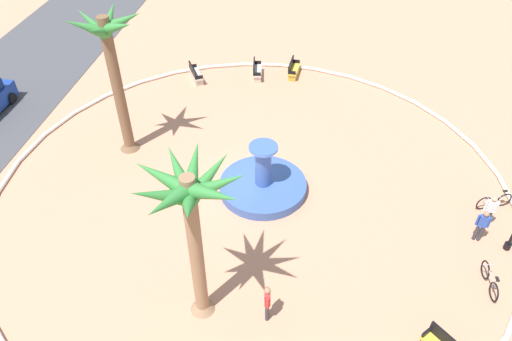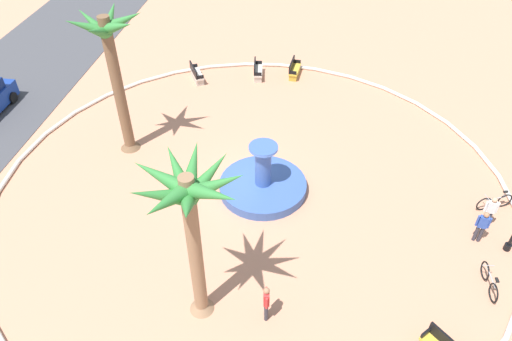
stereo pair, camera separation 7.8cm
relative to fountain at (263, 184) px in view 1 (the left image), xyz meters
name	(u,v)px [view 1 (the left image)]	position (x,y,z in m)	size (l,w,h in m)	color
ground_plane	(253,186)	(0.23, 0.49, -0.35)	(80.00, 80.00, 0.00)	tan
plaza_curb	(253,184)	(0.23, 0.49, -0.25)	(23.50, 23.50, 0.20)	silver
fountain	(263,184)	(0.00, 0.00, 0.00)	(3.98, 3.98, 2.53)	#38569E
palm_tree_near_fountain	(191,209)	(-6.53, 1.32, 4.71)	(3.49, 3.52, 6.55)	#8E6B4C
palm_tree_by_curb	(112,60)	(2.18, 7.12, 4.59)	(3.27, 3.24, 7.20)	brown
bench_east	(293,71)	(10.80, -0.50, 0.00)	(1.64, 0.65, 1.00)	gold
bench_west	(196,75)	(9.34, 5.40, 0.00)	(1.65, 1.20, 1.00)	beige
bench_north	(257,72)	(10.30, 1.74, 0.00)	(1.65, 0.69, 1.00)	beige
bicycle_red_frame	(490,280)	(-4.10, -9.02, 0.04)	(1.72, 0.44, 0.94)	black
bicycle_by_lamppost	(494,201)	(0.32, -10.17, 0.04)	(0.70, 1.63, 0.94)	black
person_cyclist_helmet	(482,225)	(-1.73, -9.08, 0.55)	(0.26, 0.52, 1.60)	#33333D
person_cyclist_photo	(490,210)	(-0.86, -9.57, 0.57)	(0.23, 0.53, 1.64)	#33333D
person_pedestrian_stroll	(267,302)	(-6.57, -1.01, 0.59)	(0.52, 0.25, 1.67)	#33333D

